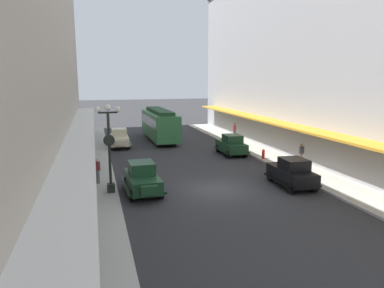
{
  "coord_description": "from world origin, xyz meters",
  "views": [
    {
      "loc": [
        -7.16,
        -20.04,
        6.73
      ],
      "look_at": [
        0.0,
        6.0,
        1.8
      ],
      "focal_mm": 33.44,
      "sensor_mm": 36.0,
      "label": 1
    }
  ],
  "objects_px": {
    "lamp_post_with_clock": "(109,145)",
    "pedestrian_1": "(97,170)",
    "streetcar": "(160,123)",
    "pedestrian_0": "(234,130)",
    "parked_car_1": "(142,177)",
    "parked_car_3": "(119,138)",
    "fire_hydrant": "(263,154)",
    "pedestrian_2": "(301,154)",
    "parked_car_0": "(231,144)",
    "parked_car_2": "(292,172)"
  },
  "relations": [
    {
      "from": "pedestrian_2",
      "to": "pedestrian_1",
      "type": "bearing_deg",
      "value": -175.64
    },
    {
      "from": "streetcar",
      "to": "pedestrian_0",
      "type": "xyz_separation_m",
      "value": [
        8.3,
        -1.34,
        -0.89
      ]
    },
    {
      "from": "fire_hydrant",
      "to": "pedestrian_0",
      "type": "xyz_separation_m",
      "value": [
        1.71,
        10.65,
        0.45
      ]
    },
    {
      "from": "parked_car_0",
      "to": "pedestrian_1",
      "type": "distance_m",
      "value": 13.51
    },
    {
      "from": "parked_car_2",
      "to": "streetcar",
      "type": "relative_size",
      "value": 0.45
    },
    {
      "from": "parked_car_3",
      "to": "fire_hydrant",
      "type": "height_order",
      "value": "parked_car_3"
    },
    {
      "from": "pedestrian_2",
      "to": "pedestrian_0",
      "type": "bearing_deg",
      "value": 91.04
    },
    {
      "from": "lamp_post_with_clock",
      "to": "pedestrian_1",
      "type": "distance_m",
      "value": 2.95
    },
    {
      "from": "parked_car_0",
      "to": "parked_car_1",
      "type": "xyz_separation_m",
      "value": [
        -9.2,
        -8.89,
        0.0
      ]
    },
    {
      "from": "parked_car_3",
      "to": "streetcar",
      "type": "height_order",
      "value": "streetcar"
    },
    {
      "from": "parked_car_1",
      "to": "lamp_post_with_clock",
      "type": "distance_m",
      "value": 2.76
    },
    {
      "from": "lamp_post_with_clock",
      "to": "pedestrian_1",
      "type": "xyz_separation_m",
      "value": [
        -0.72,
        2.05,
        -2.0
      ]
    },
    {
      "from": "pedestrian_1",
      "to": "parked_car_1",
      "type": "bearing_deg",
      "value": -41.15
    },
    {
      "from": "pedestrian_0",
      "to": "fire_hydrant",
      "type": "bearing_deg",
      "value": -99.13
    },
    {
      "from": "streetcar",
      "to": "pedestrian_0",
      "type": "distance_m",
      "value": 8.45
    },
    {
      "from": "lamp_post_with_clock",
      "to": "pedestrian_0",
      "type": "distance_m",
      "value": 21.99
    },
    {
      "from": "pedestrian_2",
      "to": "parked_car_1",
      "type": "bearing_deg",
      "value": -165.12
    },
    {
      "from": "parked_car_0",
      "to": "parked_car_3",
      "type": "relative_size",
      "value": 1.0
    },
    {
      "from": "parked_car_3",
      "to": "pedestrian_2",
      "type": "bearing_deg",
      "value": -41.96
    },
    {
      "from": "parked_car_0",
      "to": "parked_car_2",
      "type": "height_order",
      "value": "same"
    },
    {
      "from": "parked_car_0",
      "to": "fire_hydrant",
      "type": "distance_m",
      "value": 3.39
    },
    {
      "from": "parked_car_2",
      "to": "pedestrian_0",
      "type": "xyz_separation_m",
      "value": [
        3.31,
        17.81,
        0.07
      ]
    },
    {
      "from": "parked_car_1",
      "to": "parked_car_2",
      "type": "height_order",
      "value": "same"
    },
    {
      "from": "pedestrian_2",
      "to": "parked_car_3",
      "type": "bearing_deg",
      "value": 138.04
    },
    {
      "from": "streetcar",
      "to": "pedestrian_2",
      "type": "relative_size",
      "value": 5.88
    },
    {
      "from": "parked_car_3",
      "to": "streetcar",
      "type": "relative_size",
      "value": 0.45
    },
    {
      "from": "parked_car_0",
      "to": "pedestrian_1",
      "type": "height_order",
      "value": "parked_car_0"
    },
    {
      "from": "fire_hydrant",
      "to": "lamp_post_with_clock",
      "type": "bearing_deg",
      "value": -155.58
    },
    {
      "from": "parked_car_0",
      "to": "parked_car_3",
      "type": "bearing_deg",
      "value": 146.2
    },
    {
      "from": "streetcar",
      "to": "pedestrian_1",
      "type": "bearing_deg",
      "value": -113.63
    },
    {
      "from": "fire_hydrant",
      "to": "pedestrian_2",
      "type": "relative_size",
      "value": 0.5
    },
    {
      "from": "parked_car_0",
      "to": "parked_car_1",
      "type": "bearing_deg",
      "value": -135.98
    },
    {
      "from": "parked_car_0",
      "to": "pedestrian_2",
      "type": "height_order",
      "value": "parked_car_0"
    },
    {
      "from": "parked_car_1",
      "to": "pedestrian_2",
      "type": "relative_size",
      "value": 2.62
    },
    {
      "from": "parked_car_1",
      "to": "pedestrian_2",
      "type": "xyz_separation_m",
      "value": [
        12.86,
        3.42,
        0.05
      ]
    },
    {
      "from": "fire_hydrant",
      "to": "pedestrian_2",
      "type": "height_order",
      "value": "pedestrian_2"
    },
    {
      "from": "lamp_post_with_clock",
      "to": "parked_car_1",
      "type": "bearing_deg",
      "value": -6.06
    },
    {
      "from": "streetcar",
      "to": "pedestrian_1",
      "type": "height_order",
      "value": "streetcar"
    },
    {
      "from": "parked_car_2",
      "to": "parked_car_0",
      "type": "bearing_deg",
      "value": 90.63
    },
    {
      "from": "pedestrian_0",
      "to": "parked_car_3",
      "type": "bearing_deg",
      "value": -173.77
    },
    {
      "from": "streetcar",
      "to": "pedestrian_1",
      "type": "relative_size",
      "value": 5.88
    },
    {
      "from": "lamp_post_with_clock",
      "to": "streetcar",
      "type": "bearing_deg",
      "value": 70.89
    },
    {
      "from": "streetcar",
      "to": "lamp_post_with_clock",
      "type": "relative_size",
      "value": 1.87
    },
    {
      "from": "parked_car_0",
      "to": "fire_hydrant",
      "type": "relative_size",
      "value": 5.21
    },
    {
      "from": "parked_car_3",
      "to": "pedestrian_0",
      "type": "distance_m",
      "value": 12.97
    },
    {
      "from": "pedestrian_1",
      "to": "fire_hydrant",
      "type": "bearing_deg",
      "value": 15.53
    },
    {
      "from": "lamp_post_with_clock",
      "to": "fire_hydrant",
      "type": "distance_m",
      "value": 14.21
    },
    {
      "from": "parked_car_1",
      "to": "pedestrian_0",
      "type": "height_order",
      "value": "parked_car_1"
    },
    {
      "from": "streetcar",
      "to": "pedestrian_0",
      "type": "height_order",
      "value": "streetcar"
    },
    {
      "from": "parked_car_1",
      "to": "streetcar",
      "type": "xyz_separation_m",
      "value": [
        4.32,
        17.97,
        0.96
      ]
    }
  ]
}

